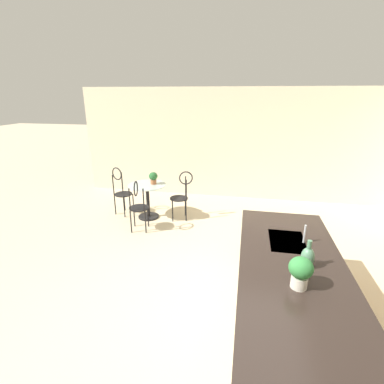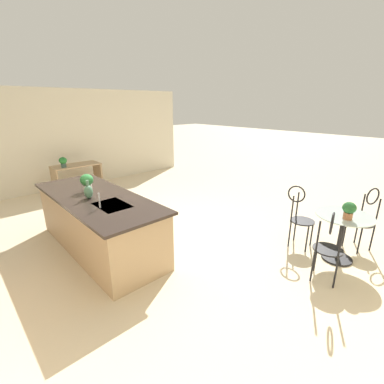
{
  "view_description": "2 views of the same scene",
  "coord_description": "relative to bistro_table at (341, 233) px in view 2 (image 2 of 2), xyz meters",
  "views": [
    {
      "loc": [
        2.84,
        0.32,
        2.54
      ],
      "look_at": [
        -1.14,
        -0.45,
        1.13
      ],
      "focal_mm": 26.6,
      "sensor_mm": 36.0,
      "label": 1
    },
    {
      "loc": [
        -3.7,
        2.48,
        2.32
      ],
      "look_at": [
        -0.52,
        -0.47,
        0.88
      ],
      "focal_mm": 25.33,
      "sensor_mm": 36.0,
      "label": 2
    }
  ],
  "objects": [
    {
      "name": "chair_near_window",
      "position": [
        0.65,
        0.04,
        0.13
      ],
      "size": [
        0.51,
        0.44,
        1.04
      ],
      "color": "black",
      "rests_on": "ground"
    },
    {
      "name": "potted_plant_counter_near",
      "position": [
        3.13,
        2.53,
        0.64
      ],
      "size": [
        0.21,
        0.21,
        0.3
      ],
      "color": "beige",
      "rests_on": "kitchen_island"
    },
    {
      "name": "sink_faucet",
      "position": [
        2.28,
        2.71,
        0.58
      ],
      "size": [
        0.02,
        0.02,
        0.22
      ],
      "primitive_type": "cylinder",
      "color": "#B2B5BA",
      "rests_on": "kitchen_island"
    },
    {
      "name": "kitchen_island",
      "position": [
        2.83,
        2.53,
        0.02
      ],
      "size": [
        2.8,
        1.06,
        0.92
      ],
      "color": "tan",
      "rests_on": "ground"
    },
    {
      "name": "wall_right",
      "position": [
        6.79,
        1.68,
        0.9
      ],
      "size": [
        0.12,
        7.8,
        2.7
      ],
      "primitive_type": "cube",
      "color": "beige",
      "rests_on": "ground"
    },
    {
      "name": "potted_plant_on_table",
      "position": [
        -0.07,
        0.12,
        0.44
      ],
      "size": [
        0.18,
        0.18,
        0.25
      ],
      "color": "#9E603D",
      "rests_on": "bistro_table"
    },
    {
      "name": "bistro_table",
      "position": [
        0.0,
        0.0,
        0.0
      ],
      "size": [
        0.8,
        0.8,
        0.74
      ],
      "color": "black",
      "rests_on": "ground"
    },
    {
      "name": "chair_by_island",
      "position": [
        -0.08,
        0.72,
        0.13
      ],
      "size": [
        0.47,
        0.52,
        1.04
      ],
      "color": "black",
      "rests_on": "ground"
    },
    {
      "name": "chair_toward_desk",
      "position": [
        -0.11,
        -0.64,
        0.13
      ],
      "size": [
        0.49,
        0.52,
        1.04
      ],
      "color": "black",
      "rests_on": "ground"
    },
    {
      "name": "potted_plant_on_desk",
      "position": [
        6.06,
        1.96,
        0.45
      ],
      "size": [
        0.19,
        0.19,
        0.27
      ],
      "color": "#385147",
      "rests_on": "writing_desk"
    },
    {
      "name": "ground_plane",
      "position": [
        2.53,
        1.68,
        -0.45
      ],
      "size": [
        40.0,
        40.0,
        0.0
      ],
      "primitive_type": "plane",
      "color": "beige"
    },
    {
      "name": "vase_on_counter",
      "position": [
        2.78,
        2.66,
        0.58
      ],
      "size": [
        0.13,
        0.13,
        0.29
      ],
      "color": "#4C7A5B",
      "rests_on": "kitchen_island"
    },
    {
      "name": "writing_desk",
      "position": [
        6.18,
        1.61,
        0.06
      ],
      "size": [
        0.6,
        1.2,
        0.74
      ],
      "color": "tan",
      "rests_on": "ground"
    }
  ]
}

